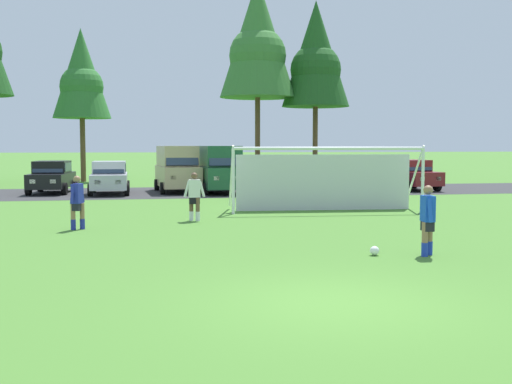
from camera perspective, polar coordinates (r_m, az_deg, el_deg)
ground_plane at (r=24.91m, az=-3.36°, el=-1.62°), size 400.00×400.00×0.00m
parking_lot_strip at (r=34.44m, az=-5.35°, el=0.02°), size 52.00×8.40×0.01m
soccer_ball at (r=14.85m, az=10.76°, el=-5.29°), size 0.22×0.22×0.22m
soccer_goal at (r=24.54m, az=6.32°, el=1.30°), size 7.53×2.45×2.57m
player_striker_near at (r=21.23m, az=-5.64°, el=-0.42°), size 0.74×0.28×1.64m
player_midfield_center at (r=19.70m, az=-15.97°, el=-0.94°), size 0.41×0.69×1.64m
player_defender_far at (r=15.01m, az=15.37°, el=-2.52°), size 0.35×0.73×1.64m
parked_car_slot_far_left at (r=35.03m, az=-18.11°, el=1.33°), size 2.28×4.33×1.72m
parked_car_slot_left at (r=33.56m, az=-13.21°, el=1.30°), size 2.07×4.22×1.72m
parked_car_slot_center_left at (r=34.43m, az=-7.18°, el=2.23°), size 2.47×4.94×2.52m
parked_car_slot_center at (r=33.60m, az=-3.34°, el=2.21°), size 2.32×4.86×2.52m
parked_car_slot_center_right at (r=35.60m, az=3.07°, el=1.58°), size 2.25×4.31×1.72m
parked_car_slot_right at (r=35.85m, az=10.09°, el=1.53°), size 2.28×4.32×1.72m
parked_car_slot_far_right at (r=36.92m, az=13.96°, el=1.55°), size 2.28×4.33×1.72m
tree_mid_left at (r=45.81m, az=-15.64°, el=10.11°), size 4.00×4.00×10.66m
tree_center_back at (r=44.48m, az=0.15°, el=13.54°), size 5.29×5.29×14.10m
tree_mid_right at (r=45.12m, az=5.47°, el=12.12°), size 4.75×4.75×12.67m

